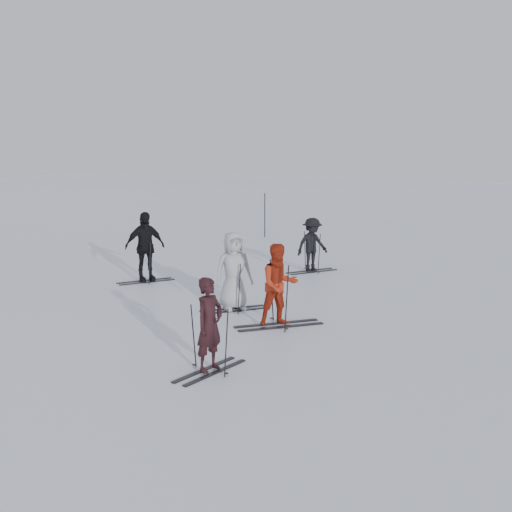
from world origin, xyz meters
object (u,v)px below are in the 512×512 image
at_px(skier_near_dark, 209,326).
at_px(skier_red, 279,286).
at_px(skier_uphill_left, 145,248).
at_px(skier_grey, 234,272).
at_px(skier_uphill_far, 312,245).
at_px(piste_marker, 265,215).

bearing_deg(skier_near_dark, skier_red, 12.00).
bearing_deg(skier_red, skier_uphill_left, 109.28).
bearing_deg(skier_near_dark, skier_uphill_left, 53.81).
distance_m(skier_red, skier_grey, 1.60).
relative_size(skier_near_dark, skier_grey, 0.88).
distance_m(skier_near_dark, skier_grey, 3.98).
bearing_deg(skier_uphill_left, skier_near_dark, -101.67).
height_order(skier_uphill_left, skier_uphill_far, skier_uphill_left).
height_order(skier_near_dark, skier_uphill_far, skier_uphill_far).
bearing_deg(piste_marker, skier_red, -58.02).
bearing_deg(skier_grey, piste_marker, 63.91).
xyz_separation_m(skier_grey, skier_uphill_far, (-0.52, 4.90, -0.09)).
distance_m(skier_near_dark, skier_red, 2.94).
xyz_separation_m(skier_grey, skier_uphill_left, (-3.70, 1.30, 0.06)).
bearing_deg(skier_near_dark, skier_uphill_far, 20.51).
distance_m(skier_near_dark, skier_uphill_far, 8.75).
xyz_separation_m(skier_near_dark, piste_marker, (-7.25, 13.94, 0.13)).
distance_m(skier_near_dark, skier_uphill_left, 7.36).
height_order(skier_near_dark, piste_marker, piste_marker).
distance_m(skier_uphill_left, skier_uphill_far, 4.81).
height_order(skier_red, skier_uphill_left, skier_uphill_left).
relative_size(skier_uphill_far, piste_marker, 0.87).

